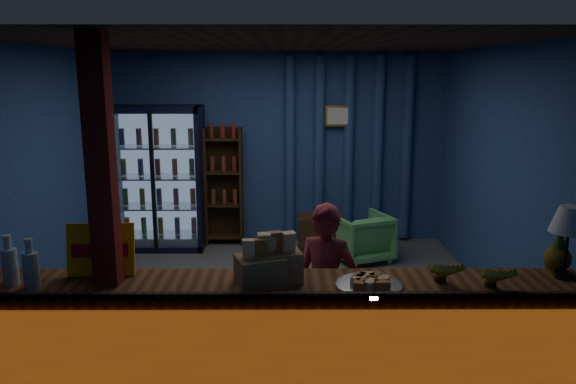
# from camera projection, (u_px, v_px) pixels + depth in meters

# --- Properties ---
(ground) EXTENTS (4.60, 4.60, 0.00)m
(ground) POSITION_uv_depth(u_px,v_px,m) (272.00, 301.00, 5.83)
(ground) COLOR #515154
(ground) RESTS_ON ground
(room_walls) EXTENTS (4.60, 4.60, 4.60)m
(room_walls) POSITION_uv_depth(u_px,v_px,m) (271.00, 152.00, 5.50)
(room_walls) COLOR navy
(room_walls) RESTS_ON ground
(counter) EXTENTS (4.40, 0.57, 0.99)m
(counter) POSITION_uv_depth(u_px,v_px,m) (266.00, 348.00, 3.87)
(counter) COLOR brown
(counter) RESTS_ON ground
(support_post) EXTENTS (0.16, 0.16, 2.60)m
(support_post) POSITION_uv_depth(u_px,v_px,m) (106.00, 233.00, 3.70)
(support_post) COLOR maroon
(support_post) RESTS_ON ground
(beverage_cooler) EXTENTS (1.20, 0.62, 1.90)m
(beverage_cooler) POSITION_uv_depth(u_px,v_px,m) (159.00, 178.00, 7.50)
(beverage_cooler) COLOR black
(beverage_cooler) RESTS_ON ground
(bottle_shelf) EXTENTS (0.50, 0.28, 1.60)m
(bottle_shelf) POSITION_uv_depth(u_px,v_px,m) (224.00, 186.00, 7.67)
(bottle_shelf) COLOR #3D2713
(bottle_shelf) RESTS_ON ground
(curtain_folds) EXTENTS (1.74, 0.14, 2.50)m
(curtain_folds) POSITION_uv_depth(u_px,v_px,m) (349.00, 149.00, 7.65)
(curtain_folds) COLOR navy
(curtain_folds) RESTS_ON room_walls
(framed_picture) EXTENTS (0.36, 0.04, 0.28)m
(framed_picture) POSITION_uv_depth(u_px,v_px,m) (338.00, 116.00, 7.52)
(framed_picture) COLOR gold
(framed_picture) RESTS_ON room_walls
(shopkeeper) EXTENTS (0.59, 0.50, 1.36)m
(shopkeeper) POSITION_uv_depth(u_px,v_px,m) (325.00, 291.00, 4.34)
(shopkeeper) COLOR maroon
(shopkeeper) RESTS_ON ground
(green_chair) EXTENTS (0.85, 0.86, 0.60)m
(green_chair) POSITION_uv_depth(u_px,v_px,m) (361.00, 237.00, 7.03)
(green_chair) COLOR #5EBC69
(green_chair) RESTS_ON ground
(side_table) EXTENTS (0.59, 0.44, 0.63)m
(side_table) POSITION_uv_depth(u_px,v_px,m) (321.00, 236.00, 7.22)
(side_table) COLOR #3D2713
(side_table) RESTS_ON ground
(yellow_sign) EXTENTS (0.46, 0.11, 0.37)m
(yellow_sign) POSITION_uv_depth(u_px,v_px,m) (101.00, 250.00, 3.88)
(yellow_sign) COLOR yellow
(yellow_sign) RESTS_ON counter
(snack_box_left) EXTENTS (0.37, 0.33, 0.32)m
(snack_box_left) POSITION_uv_depth(u_px,v_px,m) (260.00, 269.00, 3.72)
(snack_box_left) COLOR #9E724C
(snack_box_left) RESTS_ON counter
(snack_box_centre) EXTENTS (0.38, 0.34, 0.34)m
(snack_box_centre) POSITION_uv_depth(u_px,v_px,m) (275.00, 263.00, 3.80)
(snack_box_centre) COLOR #9E724C
(snack_box_centre) RESTS_ON counter
(pastry_tray) EXTENTS (0.44, 0.44, 0.07)m
(pastry_tray) POSITION_uv_depth(u_px,v_px,m) (369.00, 284.00, 3.69)
(pastry_tray) COLOR silver
(pastry_tray) RESTS_ON counter
(banana_bunches) EXTENTS (0.57, 0.33, 0.19)m
(banana_bunches) POSITION_uv_depth(u_px,v_px,m) (468.00, 273.00, 3.68)
(banana_bunches) COLOR gold
(banana_bunches) RESTS_ON counter
(table_lamp) EXTENTS (0.26, 0.26, 0.51)m
(table_lamp) POSITION_uv_depth(u_px,v_px,m) (569.00, 222.00, 3.78)
(table_lamp) COLOR black
(table_lamp) RESTS_ON counter
(pineapple) EXTENTS (0.19, 0.19, 0.32)m
(pineapple) POSITION_uv_depth(u_px,v_px,m) (558.00, 254.00, 3.94)
(pineapple) COLOR olive
(pineapple) RESTS_ON counter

